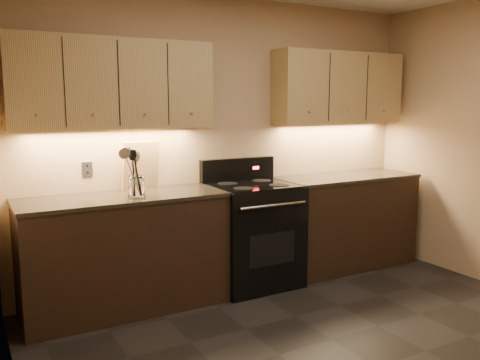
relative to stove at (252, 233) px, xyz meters
name	(u,v)px	position (x,y,z in m)	size (l,w,h in m)	color
wall_back	(228,141)	(-0.08, 0.32, 0.82)	(4.00, 0.04, 2.60)	tan
wall_left	(21,193)	(-2.08, -1.68, 0.82)	(0.04, 4.00, 2.60)	tan
counter_left	(125,253)	(-1.18, 0.02, -0.01)	(1.62, 0.62, 0.93)	black
counter_right	(344,221)	(1.10, 0.02, -0.01)	(1.46, 0.62, 0.93)	black
stove	(252,233)	(0.00, 0.00, 0.00)	(0.76, 0.68, 1.14)	black
upper_cab_left	(113,84)	(-1.18, 0.17, 1.32)	(1.60, 0.30, 0.70)	tan
upper_cab_right	(339,88)	(1.10, 0.17, 1.32)	(1.44, 0.30, 0.70)	tan
outlet_plate	(87,169)	(-1.38, 0.31, 0.64)	(0.09, 0.01, 0.12)	#B2B5BA
utensil_crock	(136,187)	(-1.10, -0.07, 0.53)	(0.13, 0.13, 0.16)	white
cutting_board	(141,165)	(-0.94, 0.27, 0.65)	(0.32, 0.02, 0.41)	tan
wooden_spoon	(132,174)	(-1.13, -0.09, 0.63)	(0.06, 0.06, 0.33)	tan
black_spoon	(135,172)	(-1.10, -0.04, 0.64)	(0.06, 0.06, 0.34)	black
black_turner	(140,172)	(-1.07, -0.10, 0.65)	(0.08, 0.08, 0.37)	black
steel_spatula	(139,170)	(-1.06, -0.06, 0.66)	(0.08, 0.08, 0.39)	silver
steel_skimmer	(139,171)	(-1.07, -0.08, 0.65)	(0.09, 0.09, 0.38)	silver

